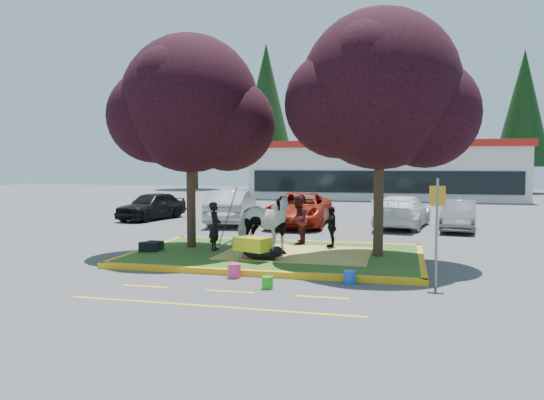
% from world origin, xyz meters
% --- Properties ---
extents(ground, '(90.00, 90.00, 0.00)m').
position_xyz_m(ground, '(0.00, 0.00, 0.00)').
color(ground, '#424244').
rests_on(ground, ground).
extents(median_island, '(8.00, 5.00, 0.15)m').
position_xyz_m(median_island, '(0.00, 0.00, 0.07)').
color(median_island, '#2A4F18').
rests_on(median_island, ground).
extents(curb_near, '(8.30, 0.16, 0.15)m').
position_xyz_m(curb_near, '(0.00, -2.58, 0.07)').
color(curb_near, '#F3AE14').
rests_on(curb_near, ground).
extents(curb_far, '(8.30, 0.16, 0.15)m').
position_xyz_m(curb_far, '(0.00, 2.58, 0.07)').
color(curb_far, '#F3AE14').
rests_on(curb_far, ground).
extents(curb_left, '(0.16, 5.30, 0.15)m').
position_xyz_m(curb_left, '(-4.08, 0.00, 0.07)').
color(curb_left, '#F3AE14').
rests_on(curb_left, ground).
extents(curb_right, '(0.16, 5.30, 0.15)m').
position_xyz_m(curb_right, '(4.08, 0.00, 0.07)').
color(curb_right, '#F3AE14').
rests_on(curb_right, ground).
extents(straw_bedding, '(4.20, 3.00, 0.01)m').
position_xyz_m(straw_bedding, '(0.60, 0.00, 0.15)').
color(straw_bedding, '#D0BD55').
rests_on(straw_bedding, median_island).
extents(tree_purple_left, '(5.06, 4.20, 6.51)m').
position_xyz_m(tree_purple_left, '(-2.78, 0.38, 4.36)').
color(tree_purple_left, black).
rests_on(tree_purple_left, median_island).
extents(tree_purple_right, '(5.30, 4.40, 6.82)m').
position_xyz_m(tree_purple_right, '(2.92, 0.18, 4.56)').
color(tree_purple_right, black).
rests_on(tree_purple_right, median_island).
extents(fire_lane_stripe_a, '(1.10, 0.12, 0.01)m').
position_xyz_m(fire_lane_stripe_a, '(-2.00, -4.20, 0.00)').
color(fire_lane_stripe_a, yellow).
rests_on(fire_lane_stripe_a, ground).
extents(fire_lane_stripe_b, '(1.10, 0.12, 0.01)m').
position_xyz_m(fire_lane_stripe_b, '(0.00, -4.20, 0.00)').
color(fire_lane_stripe_b, yellow).
rests_on(fire_lane_stripe_b, ground).
extents(fire_lane_stripe_c, '(1.10, 0.12, 0.01)m').
position_xyz_m(fire_lane_stripe_c, '(2.00, -4.20, 0.00)').
color(fire_lane_stripe_c, yellow).
rests_on(fire_lane_stripe_c, ground).
extents(fire_lane_long, '(6.00, 0.10, 0.01)m').
position_xyz_m(fire_lane_long, '(0.00, -5.40, 0.00)').
color(fire_lane_long, yellow).
rests_on(fire_lane_long, ground).
extents(retail_building, '(20.40, 8.40, 4.40)m').
position_xyz_m(retail_building, '(2.00, 27.98, 2.25)').
color(retail_building, silver).
rests_on(retail_building, ground).
extents(treeline, '(46.58, 7.80, 14.63)m').
position_xyz_m(treeline, '(1.23, 37.61, 7.73)').
color(treeline, black).
rests_on(treeline, ground).
extents(cow, '(2.26, 1.61, 1.74)m').
position_xyz_m(cow, '(-0.36, -0.24, 1.02)').
color(cow, silver).
rests_on(cow, median_island).
extents(calf, '(1.09, 0.76, 0.43)m').
position_xyz_m(calf, '(-0.16, -1.15, 0.36)').
color(calf, black).
rests_on(calf, median_island).
extents(handler, '(0.41, 0.56, 1.44)m').
position_xyz_m(handler, '(-1.87, -0.02, 0.87)').
color(handler, black).
rests_on(handler, median_island).
extents(visitor_a, '(0.62, 0.78, 1.57)m').
position_xyz_m(visitor_a, '(0.28, 1.87, 0.93)').
color(visitor_a, '#4B1518').
rests_on(visitor_a, median_island).
extents(visitor_b, '(0.35, 0.76, 1.27)m').
position_xyz_m(visitor_b, '(1.44, 1.38, 0.79)').
color(visitor_b, black).
rests_on(visitor_b, median_island).
extents(wheelbarrow, '(1.66, 0.85, 0.63)m').
position_xyz_m(wheelbarrow, '(-0.32, -1.32, 0.58)').
color(wheelbarrow, black).
rests_on(wheelbarrow, median_island).
extents(gear_bag_dark, '(0.60, 0.43, 0.27)m').
position_xyz_m(gear_bag_dark, '(-3.70, -0.70, 0.29)').
color(gear_bag_dark, black).
rests_on(gear_bag_dark, median_island).
extents(gear_bag_green, '(0.49, 0.33, 0.25)m').
position_xyz_m(gear_bag_green, '(-3.70, -0.30, 0.28)').
color(gear_bag_green, black).
rests_on(gear_bag_green, median_island).
extents(sign_post, '(0.34, 0.06, 2.42)m').
position_xyz_m(sign_post, '(4.30, -2.70, 1.49)').
color(sign_post, slate).
rests_on(sign_post, ground).
extents(bucket_green, '(0.28, 0.28, 0.27)m').
position_xyz_m(bucket_green, '(0.71, -3.72, 0.13)').
color(bucket_green, green).
rests_on(bucket_green, ground).
extents(bucket_pink, '(0.34, 0.34, 0.34)m').
position_xyz_m(bucket_pink, '(-0.34, -2.84, 0.17)').
color(bucket_pink, '#F93775').
rests_on(bucket_pink, ground).
extents(bucket_blue, '(0.37, 0.37, 0.30)m').
position_xyz_m(bucket_blue, '(2.41, -2.80, 0.15)').
color(bucket_blue, blue).
rests_on(bucket_blue, ground).
extents(car_black, '(2.42, 4.24, 1.36)m').
position_xyz_m(car_black, '(-8.35, 8.71, 0.68)').
color(car_black, black).
rests_on(car_black, ground).
extents(car_silver, '(2.23, 4.83, 1.53)m').
position_xyz_m(car_silver, '(-3.96, 7.86, 0.77)').
color(car_silver, '#A7A9AF').
rests_on(car_silver, ground).
extents(car_red, '(2.61, 5.36, 1.47)m').
position_xyz_m(car_red, '(-0.87, 7.91, 0.73)').
color(car_red, '#9C1E0D').
rests_on(car_red, ground).
extents(car_white, '(2.67, 4.97, 1.37)m').
position_xyz_m(car_white, '(3.52, 8.44, 0.68)').
color(car_white, white).
rests_on(car_white, ground).
extents(car_grey, '(1.76, 3.87, 1.23)m').
position_xyz_m(car_grey, '(5.76, 7.87, 0.62)').
color(car_grey, slate).
rests_on(car_grey, ground).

